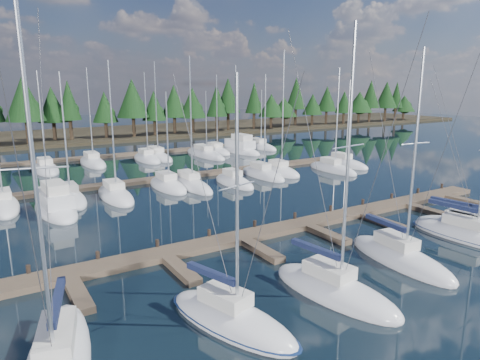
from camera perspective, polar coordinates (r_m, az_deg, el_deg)
ground at (r=44.70m, az=-1.56°, el=-1.94°), size 260.00×260.00×0.00m
far_shore at (r=100.42m, az=-19.10°, el=5.72°), size 220.00×30.00×0.60m
main_dock at (r=34.73m, az=9.02°, el=-6.09°), size 44.00×6.13×0.90m
back_docks at (r=61.99m, az=-10.69°, el=2.17°), size 50.00×21.80×0.40m
front_sailboat_1 at (r=21.55m, az=-1.24°, el=-18.04°), size 4.88×8.39×12.56m
front_sailboat_2 at (r=24.66m, az=12.40°, el=-14.10°), size 4.00×8.51×15.00m
front_sailboat_3 at (r=29.98m, az=20.52°, el=-9.67°), size 3.41×8.70×14.17m
front_sailboat_4 at (r=36.26m, az=28.26°, el=-6.57°), size 3.57×9.49×12.46m
front_sailboat_5 at (r=37.44m, az=28.41°, el=-5.99°), size 4.47×9.06×13.49m
back_sailboat_rows at (r=57.88m, az=-8.50°, el=1.57°), size 46.71×31.43×16.11m
motor_yacht_left at (r=41.96m, az=-23.40°, el=-3.27°), size 3.69×9.42×4.62m
motor_yacht_right at (r=72.35m, az=0.01°, el=4.16°), size 4.10×10.34×5.07m
tree_line at (r=90.12m, az=-18.59°, el=9.57°), size 184.98×12.21×13.17m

